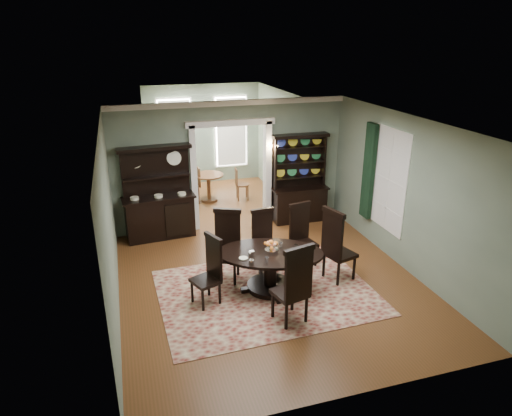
{
  "coord_description": "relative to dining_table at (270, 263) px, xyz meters",
  "views": [
    {
      "loc": [
        -2.43,
        -7.1,
        4.43
      ],
      "look_at": [
        -0.11,
        0.6,
        1.31
      ],
      "focal_mm": 32.0,
      "sensor_mm": 36.0,
      "label": 1
    }
  ],
  "objects": [
    {
      "name": "room",
      "position": [
        0.07,
        0.22,
        1.05
      ],
      "size": [
        5.51,
        6.01,
        3.01
      ],
      "color": "brown",
      "rests_on": "ground"
    },
    {
      "name": "welsh_dresser",
      "position": [
        1.73,
        2.94,
        0.26
      ],
      "size": [
        1.4,
        0.53,
        2.17
      ],
      "rotation": [
        0.0,
        0.0,
        -0.01
      ],
      "color": "black",
      "rests_on": "floor"
    },
    {
      "name": "doorway_trim",
      "position": [
        0.07,
        3.17,
        1.1
      ],
      "size": [
        2.08,
        0.25,
        2.57
      ],
      "color": "silver",
      "rests_on": "floor"
    },
    {
      "name": "chair_far_mid",
      "position": [
        0.15,
        0.86,
        0.12
      ],
      "size": [
        0.48,
        0.46,
        1.22
      ],
      "rotation": [
        0.0,
        0.0,
        3.23
      ],
      "color": "black",
      "rests_on": "rug"
    },
    {
      "name": "parlor_chair_left",
      "position": [
        -0.55,
        4.9,
        0.02
      ],
      "size": [
        0.44,
        0.42,
        1.01
      ],
      "rotation": [
        0.0,
        0.0,
        1.68
      ],
      "color": "#592D19",
      "rests_on": "parlor_floor"
    },
    {
      "name": "chair_end_right",
      "position": [
        1.26,
        -0.05,
        0.24
      ],
      "size": [
        0.64,
        0.66,
        1.45
      ],
      "rotation": [
        0.0,
        0.0,
        -1.28
      ],
      "color": "black",
      "rests_on": "rug"
    },
    {
      "name": "chair_far_right",
      "position": [
        0.93,
        0.81,
        0.15
      ],
      "size": [
        0.55,
        0.53,
        1.28
      ],
      "rotation": [
        0.0,
        0.0,
        3.34
      ],
      "color": "black",
      "rests_on": "rug"
    },
    {
      "name": "parlor_chair_right",
      "position": [
        0.71,
        4.78,
        -0.04
      ],
      "size": [
        0.39,
        0.38,
        0.91
      ],
      "rotation": [
        0.0,
        0.0,
        -1.67
      ],
      "color": "#592D19",
      "rests_on": "parlor_floor"
    },
    {
      "name": "chair_end_left",
      "position": [
        -1.12,
        -0.1,
        0.13
      ],
      "size": [
        0.58,
        0.59,
        1.24
      ],
      "rotation": [
        0.0,
        0.0,
        1.96
      ],
      "color": "black",
      "rests_on": "rug"
    },
    {
      "name": "chair_near",
      "position": [
        0.03,
        -1.13,
        0.22
      ],
      "size": [
        0.63,
        0.61,
        1.42
      ],
      "rotation": [
        0.0,
        0.0,
        0.25
      ],
      "color": "black",
      "rests_on": "rug"
    },
    {
      "name": "centerpiece",
      "position": [
        0.03,
        0.03,
        0.28
      ],
      "size": [
        1.2,
        0.77,
        0.2
      ],
      "color": "white",
      "rests_on": "dining_table"
    },
    {
      "name": "wall_sconce",
      "position": [
        1.02,
        3.02,
        1.37
      ],
      "size": [
        0.27,
        0.21,
        0.21
      ],
      "color": "#B97831",
      "rests_on": "back_wall_right"
    },
    {
      "name": "parlor",
      "position": [
        0.07,
        5.71,
        0.99
      ],
      "size": [
        3.51,
        3.5,
        3.01
      ],
      "color": "brown",
      "rests_on": "ground"
    },
    {
      "name": "parlor_table",
      "position": [
        -0.15,
        4.93,
        -0.02
      ],
      "size": [
        0.83,
        0.83,
        0.77
      ],
      "color": "#592D19",
      "rests_on": "parlor_floor"
    },
    {
      "name": "right_window",
      "position": [
        2.77,
        1.1,
        1.08
      ],
      "size": [
        0.15,
        1.47,
        2.12
      ],
      "color": "white",
      "rests_on": "wall_right"
    },
    {
      "name": "sideboard",
      "position": [
        -1.68,
        2.93,
        0.22
      ],
      "size": [
        1.65,
        0.7,
        2.11
      ],
      "rotation": [
        0.0,
        0.0,
        0.08
      ],
      "color": "black",
      "rests_on": "floor"
    },
    {
      "name": "dining_table",
      "position": [
        0.0,
        0.0,
        0.0
      ],
      "size": [
        2.24,
        2.24,
        0.75
      ],
      "rotation": [
        0.0,
        0.0,
        -0.33
      ],
      "color": "black",
      "rests_on": "rug"
    },
    {
      "name": "chair_far_left",
      "position": [
        -0.64,
        0.67,
        0.2
      ],
      "size": [
        0.66,
        0.64,
        1.37
      ],
      "rotation": [
        0.0,
        0.0,
        2.72
      ],
      "color": "black",
      "rests_on": "rug"
    },
    {
      "name": "rug",
      "position": [
        -0.11,
        -0.11,
        -0.52
      ],
      "size": [
        3.87,
        2.93,
        0.01
      ],
      "primitive_type": "cube",
      "rotation": [
        0.0,
        0.0,
        0.03
      ],
      "color": "maroon",
      "rests_on": "floor"
    }
  ]
}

